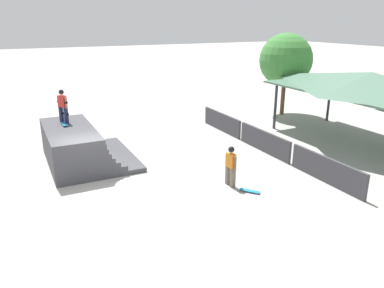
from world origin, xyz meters
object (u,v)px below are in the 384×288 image
object	(u,v)px
bystander_walking	(231,163)
tree_far_back	(286,60)
skateboard_on_deck	(64,124)
skateboard_on_ground	(249,191)
skater_on_deck	(63,104)

from	to	relation	value
bystander_walking	tree_far_back	distance (m)	12.92
skateboard_on_deck	skateboard_on_ground	xyz separation A→B (m)	(6.55, 5.63, -1.68)
skateboard_on_deck	skateboard_on_ground	distance (m)	8.80
bystander_walking	tree_far_back	world-z (taller)	tree_far_back
skater_on_deck	skateboard_on_ground	xyz separation A→B (m)	(7.04, 5.56, -2.52)
skater_on_deck	skateboard_on_ground	distance (m)	9.31
skater_on_deck	bystander_walking	distance (m)	8.27
bystander_walking	tree_far_back	size ratio (longest dim) A/B	0.30
skater_on_deck	skateboard_on_ground	size ratio (longest dim) A/B	2.11
skateboard_on_deck	tree_far_back	xyz separation A→B (m)	(-2.73, 14.69, 1.94)
skateboard_on_deck	skateboard_on_ground	world-z (taller)	skateboard_on_deck
bystander_walking	skateboard_on_ground	distance (m)	1.27
skateboard_on_deck	bystander_walking	size ratio (longest dim) A/B	0.48
skateboard_on_deck	tree_far_back	size ratio (longest dim) A/B	0.14
skater_on_deck	skateboard_on_deck	size ratio (longest dim) A/B	1.99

